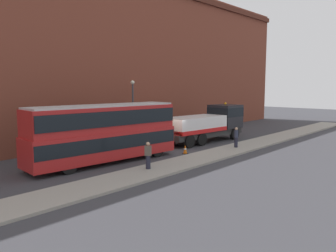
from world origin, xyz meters
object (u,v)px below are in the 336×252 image
object	(u,v)px
pedestrian_onlooker	(148,156)
pedestrian_bystander	(236,138)
recovery_tow_truck	(208,123)
double_decker_bus	(105,131)
traffic_cone_near_bus	(185,150)
street_lamp	(133,106)

from	to	relation	value
pedestrian_onlooker	pedestrian_bystander	bearing A→B (deg)	-34.39
recovery_tow_truck	pedestrian_bystander	bearing A→B (deg)	-106.79
recovery_tow_truck	pedestrian_bystander	xyz separation A→B (m)	(-1.57, -4.07, -0.77)
pedestrian_onlooker	double_decker_bus	bearing A→B (deg)	62.75
recovery_tow_truck	pedestrian_onlooker	distance (m)	12.39
double_decker_bus	pedestrian_bystander	size ratio (longest dim) A/B	6.53
double_decker_bus	pedestrian_onlooker	world-z (taller)	double_decker_bus
double_decker_bus	traffic_cone_near_bus	xyz separation A→B (m)	(6.11, -2.20, -1.89)
double_decker_bus	traffic_cone_near_bus	bearing A→B (deg)	-15.42
recovery_tow_truck	traffic_cone_near_bus	size ratio (longest dim) A/B	14.20
recovery_tow_truck	traffic_cone_near_bus	bearing A→B (deg)	-155.96
traffic_cone_near_bus	double_decker_bus	bearing A→B (deg)	160.21
recovery_tow_truck	pedestrian_bystander	distance (m)	4.43
double_decker_bus	pedestrian_onlooker	size ratio (longest dim) A/B	6.53
street_lamp	double_decker_bus	bearing A→B (deg)	-146.00
recovery_tow_truck	traffic_cone_near_bus	distance (m)	6.57
double_decker_bus	street_lamp	xyz separation A→B (m)	(6.63, 4.47, 1.24)
traffic_cone_near_bus	street_lamp	world-z (taller)	street_lamp
recovery_tow_truck	pedestrian_bystander	size ratio (longest dim) A/B	5.98
double_decker_bus	traffic_cone_near_bus	distance (m)	6.76
recovery_tow_truck	traffic_cone_near_bus	world-z (taller)	recovery_tow_truck
double_decker_bus	pedestrian_bystander	distance (m)	11.42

